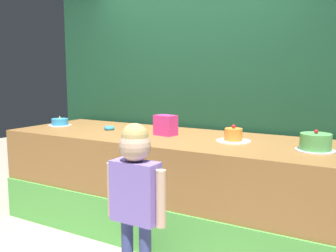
{
  "coord_description": "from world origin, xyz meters",
  "views": [
    {
      "loc": [
        1.81,
        -2.52,
        1.53
      ],
      "look_at": [
        0.16,
        0.33,
        1.06
      ],
      "focal_mm": 40.08,
      "sensor_mm": 36.0,
      "label": 1
    }
  ],
  "objects_px": {
    "donut": "(109,128)",
    "cake_right": "(316,143)",
    "child_figure": "(135,186)",
    "cake_center": "(233,136)",
    "pink_box": "(166,125)",
    "cake_left": "(60,122)"
  },
  "relations": [
    {
      "from": "child_figure",
      "to": "cake_center",
      "type": "relative_size",
      "value": 3.94
    },
    {
      "from": "child_figure",
      "to": "cake_left",
      "type": "height_order",
      "value": "child_figure"
    },
    {
      "from": "cake_center",
      "to": "cake_right",
      "type": "relative_size",
      "value": 1.02
    },
    {
      "from": "pink_box",
      "to": "donut",
      "type": "bearing_deg",
      "value": -179.49
    },
    {
      "from": "cake_left",
      "to": "donut",
      "type": "bearing_deg",
      "value": 2.81
    },
    {
      "from": "cake_right",
      "to": "cake_center",
      "type": "bearing_deg",
      "value": 174.92
    },
    {
      "from": "pink_box",
      "to": "cake_left",
      "type": "distance_m",
      "value": 1.38
    },
    {
      "from": "donut",
      "to": "cake_right",
      "type": "distance_m",
      "value": 2.06
    },
    {
      "from": "donut",
      "to": "cake_left",
      "type": "distance_m",
      "value": 0.69
    },
    {
      "from": "child_figure",
      "to": "cake_center",
      "type": "height_order",
      "value": "child_figure"
    },
    {
      "from": "cake_left",
      "to": "child_figure",
      "type": "bearing_deg",
      "value": -30.54
    },
    {
      "from": "child_figure",
      "to": "pink_box",
      "type": "distance_m",
      "value": 1.19
    },
    {
      "from": "child_figure",
      "to": "cake_right",
      "type": "height_order",
      "value": "child_figure"
    },
    {
      "from": "pink_box",
      "to": "cake_left",
      "type": "height_order",
      "value": "pink_box"
    },
    {
      "from": "cake_left",
      "to": "cake_right",
      "type": "bearing_deg",
      "value": -0.37
    },
    {
      "from": "cake_center",
      "to": "child_figure",
      "type": "bearing_deg",
      "value": -104.4
    },
    {
      "from": "child_figure",
      "to": "cake_center",
      "type": "distance_m",
      "value": 1.15
    },
    {
      "from": "child_figure",
      "to": "cake_left",
      "type": "xyz_separation_m",
      "value": [
        -1.78,
        1.05,
        0.19
      ]
    },
    {
      "from": "cake_left",
      "to": "cake_right",
      "type": "height_order",
      "value": "cake_right"
    },
    {
      "from": "child_figure",
      "to": "cake_left",
      "type": "distance_m",
      "value": 2.08
    },
    {
      "from": "cake_center",
      "to": "cake_right",
      "type": "height_order",
      "value": "cake_right"
    },
    {
      "from": "pink_box",
      "to": "donut",
      "type": "relative_size",
      "value": 1.83
    }
  ]
}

